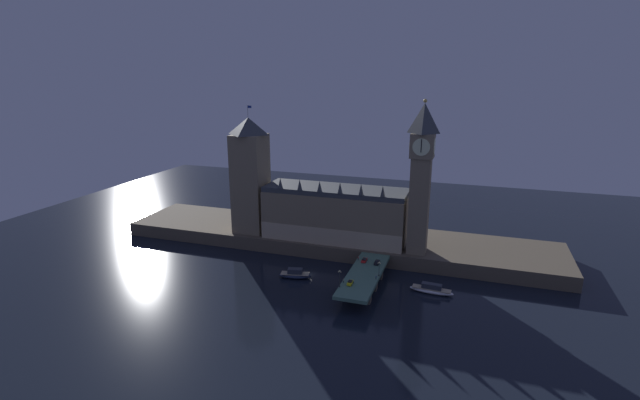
# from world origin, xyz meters

# --- Properties ---
(ground_plane) EXTENTS (400.00, 400.00, 0.00)m
(ground_plane) POSITION_xyz_m (0.00, 0.00, 0.00)
(ground_plane) COLOR black
(embankment) EXTENTS (220.00, 42.00, 6.66)m
(embankment) POSITION_xyz_m (0.00, 39.00, 3.33)
(embankment) COLOR brown
(embankment) RESTS_ON ground_plane
(parliament_hall) EXTENTS (69.17, 23.07, 30.69)m
(parliament_hall) POSITION_xyz_m (2.54, 31.85, 19.41)
(parliament_hall) COLOR #7F7056
(parliament_hall) RESTS_ON embankment
(clock_tower) EXTENTS (10.42, 10.53, 68.46)m
(clock_tower) POSITION_xyz_m (43.14, 25.70, 42.86)
(clock_tower) COLOR #7F7056
(clock_tower) RESTS_ON embankment
(victoria_tower) EXTENTS (15.77, 15.77, 64.02)m
(victoria_tower) POSITION_xyz_m (-41.59, 29.23, 35.82)
(victoria_tower) COLOR #7F7056
(victoria_tower) RESTS_ON embankment
(bridge) EXTENTS (13.04, 46.00, 6.44)m
(bridge) POSITION_xyz_m (25.87, -5.00, 4.49)
(bridge) COLOR #4C7560
(bridge) RESTS_ON ground_plane
(car_northbound_lead) EXTENTS (2.04, 4.73, 1.31)m
(car_northbound_lead) POSITION_xyz_m (23.00, 7.66, 7.05)
(car_northbound_lead) COLOR red
(car_northbound_lead) RESTS_ON bridge
(car_northbound_trail) EXTENTS (1.90, 4.03, 1.49)m
(car_northbound_trail) POSITION_xyz_m (23.00, -16.19, 7.14)
(car_northbound_trail) COLOR yellow
(car_northbound_trail) RESTS_ON bridge
(car_southbound_trail) EXTENTS (2.00, 4.73, 1.45)m
(car_southbound_trail) POSITION_xyz_m (28.73, 6.86, 7.12)
(car_southbound_trail) COLOR black
(car_southbound_trail) RESTS_ON bridge
(pedestrian_near_rail) EXTENTS (0.38, 0.38, 1.60)m
(pedestrian_near_rail) POSITION_xyz_m (20.13, -15.52, 7.29)
(pedestrian_near_rail) COLOR black
(pedestrian_near_rail) RESTS_ON bridge
(pedestrian_mid_walk) EXTENTS (0.38, 0.38, 1.86)m
(pedestrian_mid_walk) POSITION_xyz_m (31.60, -8.71, 7.43)
(pedestrian_mid_walk) COLOR black
(pedestrian_mid_walk) RESTS_ON bridge
(pedestrian_far_rail) EXTENTS (0.38, 0.38, 1.78)m
(pedestrian_far_rail) POSITION_xyz_m (20.13, 8.27, 7.39)
(pedestrian_far_rail) COLOR black
(pedestrian_far_rail) RESTS_ON bridge
(street_lamp_near) EXTENTS (1.34, 0.60, 6.92)m
(street_lamp_near) POSITION_xyz_m (19.73, -19.72, 10.77)
(street_lamp_near) COLOR #2D3333
(street_lamp_near) RESTS_ON bridge
(street_lamp_mid) EXTENTS (1.34, 0.60, 6.17)m
(street_lamp_mid) POSITION_xyz_m (32.00, -5.00, 10.31)
(street_lamp_mid) COLOR #2D3333
(street_lamp_mid) RESTS_ON bridge
(boat_upstream) EXTENTS (14.59, 7.68, 4.29)m
(boat_upstream) POSITION_xyz_m (-4.59, -4.58, 1.57)
(boat_upstream) COLOR #1E2842
(boat_upstream) RESTS_ON ground_plane
(boat_downstream) EXTENTS (17.66, 5.51, 4.04)m
(boat_downstream) POSITION_xyz_m (52.71, -0.51, 1.47)
(boat_downstream) COLOR white
(boat_downstream) RESTS_ON ground_plane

